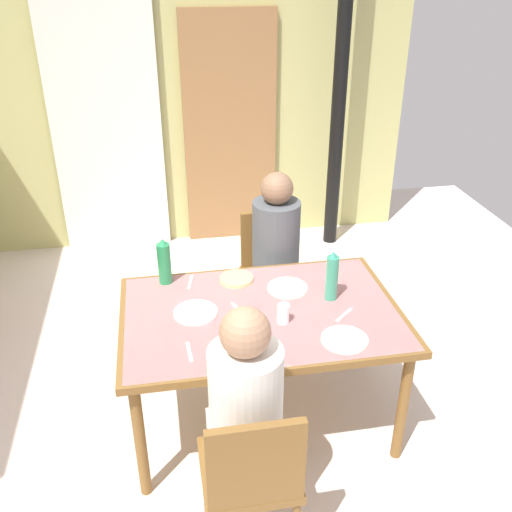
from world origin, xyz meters
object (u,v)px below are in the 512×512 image
(dining_table, at_px, (261,322))
(serving_bowl_center, at_px, (246,349))
(person_near_diner, at_px, (245,399))
(chair_near_diner, at_px, (251,475))
(chair_far_diner, at_px, (272,269))
(water_bottle_green_near, at_px, (164,262))
(person_far_diner, at_px, (276,240))
(water_bottle_green_far, at_px, (332,277))

(dining_table, height_order, serving_bowl_center, serving_bowl_center)
(person_near_diner, bearing_deg, chair_near_diner, -90.00)
(serving_bowl_center, bearing_deg, person_near_diner, -99.50)
(chair_near_diner, distance_m, chair_far_diner, 1.72)
(serving_bowl_center, bearing_deg, chair_near_diner, -96.95)
(chair_far_diner, height_order, water_bottle_green_near, water_bottle_green_near)
(person_near_diner, bearing_deg, serving_bowl_center, 80.50)
(chair_near_diner, distance_m, water_bottle_green_near, 1.31)
(person_far_diner, bearing_deg, chair_far_diner, -90.00)
(person_far_diner, xyz_separation_m, serving_bowl_center, (-0.36, -1.03, -0.03))
(chair_near_diner, bearing_deg, water_bottle_green_far, 56.63)
(water_bottle_green_far, bearing_deg, chair_far_diner, 102.03)
(dining_table, height_order, person_near_diner, person_near_diner)
(dining_table, xyz_separation_m, chair_near_diner, (-0.20, -0.83, -0.16))
(person_far_diner, bearing_deg, dining_table, 71.77)
(dining_table, distance_m, chair_far_diner, 0.88)
(person_near_diner, xyz_separation_m, water_bottle_green_near, (-0.28, 1.09, 0.07))
(chair_near_diner, bearing_deg, water_bottle_green_near, 102.82)
(dining_table, distance_m, water_bottle_green_far, 0.45)
(person_near_diner, bearing_deg, water_bottle_green_near, 104.36)
(person_near_diner, distance_m, person_far_diner, 1.46)
(chair_near_diner, xyz_separation_m, water_bottle_green_far, (0.59, 0.90, 0.36))
(person_near_diner, xyz_separation_m, serving_bowl_center, (0.06, 0.37, -0.03))
(chair_far_diner, xyz_separation_m, person_near_diner, (-0.43, -1.53, 0.28))
(serving_bowl_center, bearing_deg, water_bottle_green_far, 36.68)
(person_far_diner, bearing_deg, person_near_diner, 72.99)
(person_near_diner, xyz_separation_m, person_far_diner, (0.43, 1.39, 0.00))
(dining_table, relative_size, water_bottle_green_far, 5.07)
(chair_far_diner, bearing_deg, dining_table, 74.60)
(dining_table, bearing_deg, water_bottle_green_far, 9.09)
(person_far_diner, height_order, serving_bowl_center, person_far_diner)
(water_bottle_green_far, bearing_deg, person_near_diner, -127.85)
(chair_near_diner, relative_size, person_near_diner, 1.13)
(dining_table, bearing_deg, chair_far_diner, 74.60)
(chair_near_diner, relative_size, person_far_diner, 1.13)
(person_near_diner, distance_m, serving_bowl_center, 0.37)
(dining_table, relative_size, water_bottle_green_near, 5.30)
(dining_table, xyz_separation_m, water_bottle_green_far, (0.39, 0.06, 0.20))
(chair_far_diner, bearing_deg, water_bottle_green_far, 102.03)
(chair_near_diner, height_order, person_far_diner, person_far_diner)
(chair_far_diner, bearing_deg, water_bottle_green_near, 31.91)
(chair_far_diner, relative_size, water_bottle_green_far, 3.04)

